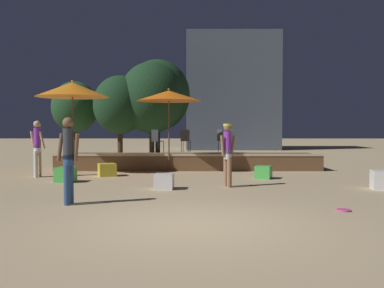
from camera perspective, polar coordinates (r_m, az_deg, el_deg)
name	(u,v)px	position (r m, az deg, el deg)	size (l,w,h in m)	color
ground_plane	(191,224)	(7.21, -0.19, -10.65)	(120.00, 120.00, 0.00)	tan
wooden_deck	(188,161)	(16.99, -0.48, -2.31)	(10.04, 2.37, 0.64)	brown
patio_umbrella_0	(169,96)	(15.80, -3.11, 6.43)	(2.40, 2.40, 3.06)	brown
patio_umbrella_1	(72,90)	(15.86, -15.65, 6.98)	(2.57, 2.57, 3.31)	brown
cube_seat_0	(66,175)	(13.23, -16.51, -3.93)	(0.57, 0.57, 0.44)	#4CC651
cube_seat_1	(107,170)	(14.53, -11.26, -3.39)	(0.71, 0.71, 0.42)	yellow
cube_seat_2	(164,181)	(11.24, -3.74, -5.01)	(0.52, 0.52, 0.40)	white
cube_seat_3	(263,172)	(13.75, 9.50, -3.73)	(0.62, 0.62, 0.40)	#4CC651
cube_seat_5	(383,180)	(12.21, 24.16, -4.40)	(0.66, 0.66, 0.50)	white
person_0	(68,156)	(9.25, -16.15, -1.58)	(0.51, 0.31, 1.82)	#2D4C7F
person_1	(37,146)	(14.80, -19.92, -0.21)	(0.57, 0.30, 1.84)	tan
person_2	(228,151)	(11.60, 4.78, -0.96)	(0.46, 0.31, 1.72)	#997051
bistro_chair_0	(222,138)	(17.14, 3.96, 0.75)	(0.47, 0.46, 0.90)	#47474C
bistro_chair_1	(185,138)	(16.97, -0.88, 0.74)	(0.41, 0.42, 0.90)	#47474C
bistro_chair_2	(156,139)	(16.53, -4.76, 0.70)	(0.48, 0.48, 0.90)	#2D3338
frisbee_disc	(344,210)	(8.80, 19.57, -8.31)	(0.27, 0.27, 0.03)	#E54C99
background_tree_0	(152,98)	(23.56, -5.39, 6.14)	(3.54, 3.54, 5.21)	#3D2B1C
background_tree_1	(120,105)	(23.50, -9.59, 5.15)	(2.87, 2.87, 4.44)	#3D2B1C
background_tree_2	(75,107)	(25.46, -15.32, 4.77)	(2.66, 2.66, 4.28)	#3D2B1C
background_tree_3	(158,95)	(25.29, -4.61, 6.49)	(3.79, 3.79, 5.62)	#3D2B1C
distant_building	(232,93)	(33.17, 5.31, 6.85)	(6.90, 4.37, 8.69)	#4C5666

